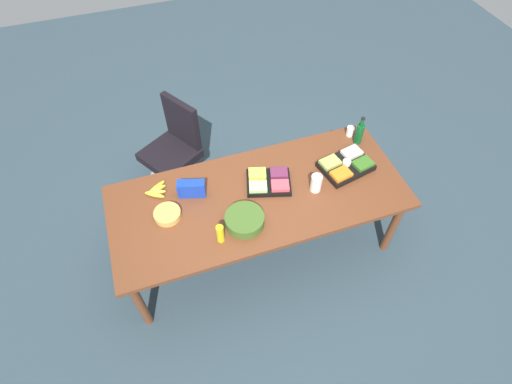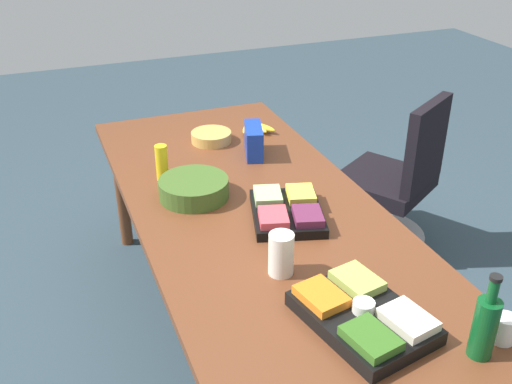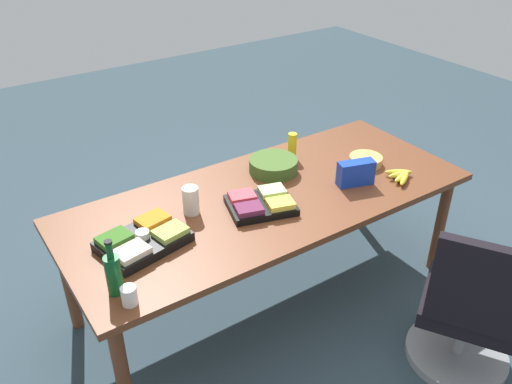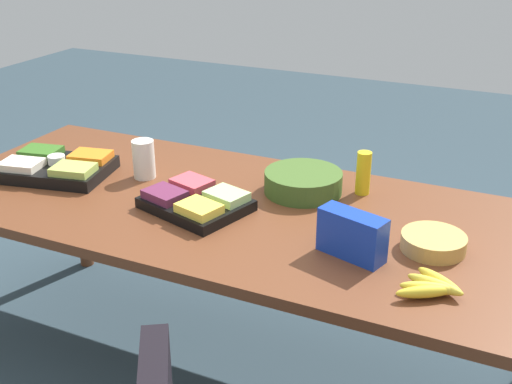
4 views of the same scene
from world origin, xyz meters
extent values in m
plane|color=#30424C|center=(0.00, 0.00, 0.00)|extent=(10.00, 10.00, 0.00)
cube|color=brown|center=(0.00, 0.00, 0.73)|extent=(2.41, 1.01, 0.04)
cylinder|color=brown|center=(-1.11, -0.41, 0.36)|extent=(0.07, 0.07, 0.71)
cylinder|color=brown|center=(1.11, -0.41, 0.36)|extent=(0.07, 0.07, 0.71)
cylinder|color=brown|center=(-1.11, 0.41, 0.36)|extent=(0.07, 0.07, 0.71)
cylinder|color=brown|center=(1.11, 0.41, 0.36)|extent=(0.07, 0.07, 0.71)
cylinder|color=gray|center=(-0.59, 1.03, 0.03)|extent=(0.56, 0.56, 0.05)
cylinder|color=gray|center=(-0.59, 1.03, 0.23)|extent=(0.06, 0.06, 0.35)
cube|color=black|center=(-0.59, 1.03, 0.40)|extent=(0.66, 0.66, 0.09)
cube|color=black|center=(-0.40, 1.15, 0.69)|extent=(0.28, 0.40, 0.49)
cube|color=black|center=(0.80, 0.04, 0.78)|extent=(0.47, 0.38, 0.05)
cube|color=orange|center=(0.70, -0.05, 0.82)|extent=(0.18, 0.15, 0.03)
cube|color=#366820|center=(0.93, -0.01, 0.82)|extent=(0.18, 0.15, 0.03)
cube|color=#A6BF53|center=(0.67, 0.10, 0.82)|extent=(0.18, 0.15, 0.03)
cube|color=beige|center=(0.90, 0.14, 0.82)|extent=(0.18, 0.15, 0.03)
cylinder|color=white|center=(0.80, 0.04, 0.82)|extent=(0.08, 0.08, 0.04)
cylinder|color=white|center=(1.02, 0.40, 0.80)|extent=(0.09, 0.09, 0.09)
cylinder|color=#3E5E24|center=(-0.19, -0.22, 0.80)|extent=(0.39, 0.39, 0.09)
cylinder|color=white|center=(0.46, -0.09, 0.83)|extent=(0.11, 0.11, 0.16)
cylinder|color=tan|center=(-0.74, 0.03, 0.78)|extent=(0.23, 0.23, 0.05)
cube|color=#1639B1|center=(-0.51, 0.18, 0.83)|extent=(0.23, 0.14, 0.15)
cylinder|color=yellow|center=(-0.40, -0.31, 0.84)|extent=(0.07, 0.07, 0.17)
cube|color=black|center=(0.11, 0.09, 0.77)|extent=(0.42, 0.37, 0.04)
cube|color=#ACD785|center=(0.01, 0.05, 0.81)|extent=(0.17, 0.15, 0.03)
cube|color=#E14752|center=(0.18, 0.00, 0.81)|extent=(0.17, 0.15, 0.03)
cube|color=yellow|center=(0.05, 0.18, 0.81)|extent=(0.17, 0.15, 0.03)
cube|color=#642646|center=(0.22, 0.13, 0.81)|extent=(0.17, 0.15, 0.03)
cylinder|color=#0D4E21|center=(1.04, 0.30, 0.85)|extent=(0.08, 0.08, 0.20)
cylinder|color=#0D4E21|center=(1.04, 0.30, 0.99)|extent=(0.03, 0.03, 0.08)
cylinder|color=black|center=(1.04, 0.30, 1.03)|extent=(0.04, 0.04, 0.01)
ellipsoid|color=yellow|center=(-0.80, 0.26, 0.78)|extent=(0.16, 0.12, 0.04)
ellipsoid|color=yellow|center=(-0.79, 0.28, 0.78)|extent=(0.17, 0.07, 0.04)
ellipsoid|color=yellow|center=(-0.78, 0.31, 0.78)|extent=(0.17, 0.08, 0.04)
ellipsoid|color=yellow|center=(-0.77, 0.33, 0.78)|extent=(0.16, 0.12, 0.04)
camera|label=1|loc=(-0.66, -1.88, 3.33)|focal=28.19mm
camera|label=2|loc=(2.04, -0.80, 2.02)|focal=41.95mm
camera|label=3|loc=(1.54, 2.15, 2.38)|focal=37.46mm
camera|label=4|loc=(-0.97, 1.91, 1.78)|focal=44.47mm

